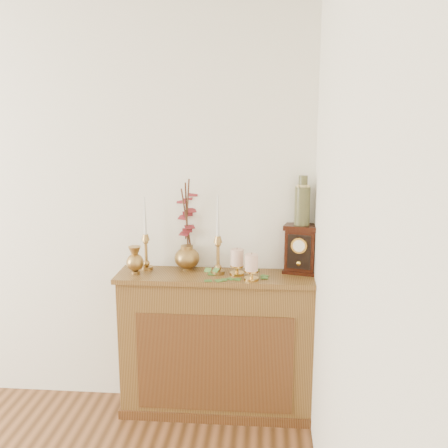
# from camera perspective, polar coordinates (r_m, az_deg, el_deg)

# --- Properties ---
(console_shelf) EXTENTS (1.24, 0.34, 0.93)m
(console_shelf) POSITION_cam_1_polar(r_m,az_deg,el_deg) (3.43, -0.80, -13.37)
(console_shelf) COLOR brown
(console_shelf) RESTS_ON ground
(candlestick_left) EXTENTS (0.08, 0.08, 0.47)m
(candlestick_left) POSITION_cam_1_polar(r_m,az_deg,el_deg) (3.35, -8.50, -2.37)
(candlestick_left) COLOR #A37D41
(candlestick_left) RESTS_ON console_shelf
(candlestick_center) EXTENTS (0.08, 0.08, 0.49)m
(candlestick_center) POSITION_cam_1_polar(r_m,az_deg,el_deg) (3.22, -0.66, -2.70)
(candlestick_center) COLOR #A37D41
(candlestick_center) RESTS_ON console_shelf
(bud_vase) EXTENTS (0.11, 0.11, 0.17)m
(bud_vase) POSITION_cam_1_polar(r_m,az_deg,el_deg) (3.29, -9.66, -3.93)
(bud_vase) COLOR #A37D41
(bud_vase) RESTS_ON console_shelf
(ginger_jar) EXTENTS (0.24, 0.26, 0.59)m
(ginger_jar) POSITION_cam_1_polar(r_m,az_deg,el_deg) (3.34, -4.00, -0.39)
(ginger_jar) COLOR #A37D41
(ginger_jar) RESTS_ON console_shelf
(pillar_candle_left) EXTENTS (0.09, 0.09, 0.17)m
(pillar_candle_left) POSITION_cam_1_polar(r_m,az_deg,el_deg) (3.22, 1.42, -4.01)
(pillar_candle_left) COLOR gold
(pillar_candle_left) RESTS_ON console_shelf
(pillar_candle_right) EXTENTS (0.09, 0.09, 0.17)m
(pillar_candle_right) POSITION_cam_1_polar(r_m,az_deg,el_deg) (3.12, 3.01, -4.57)
(pillar_candle_right) COLOR gold
(pillar_candle_right) RESTS_ON console_shelf
(ivy_garland) EXTENTS (0.45, 0.16, 0.07)m
(ivy_garland) POSITION_cam_1_polar(r_m,az_deg,el_deg) (3.16, 1.01, -5.75)
(ivy_garland) COLOR #3B6626
(ivy_garland) RESTS_ON console_shelf
(mantel_clock) EXTENTS (0.23, 0.19, 0.31)m
(mantel_clock) POSITION_cam_1_polar(r_m,az_deg,el_deg) (3.29, 8.36, -2.74)
(mantel_clock) COLOR black
(mantel_clock) RESTS_ON console_shelf
(ceramic_vase) EXTENTS (0.09, 0.09, 0.30)m
(ceramic_vase) POSITION_cam_1_polar(r_m,az_deg,el_deg) (3.23, 8.53, 2.28)
(ceramic_vase) COLOR #162D23
(ceramic_vase) RESTS_ON mantel_clock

